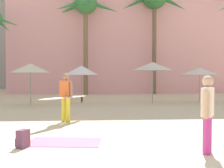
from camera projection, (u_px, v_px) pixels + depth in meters
ground at (94, 166)px, 5.36m from camera, size 120.00×120.00×0.00m
hotel_pink at (124, 0)px, 31.45m from camera, size 22.20×10.21×19.71m
palm_tree_far_left at (154, 2)px, 25.67m from camera, size 5.76×5.90×9.70m
palm_tree_far_right at (85, 9)px, 25.01m from camera, size 5.54×5.57×8.88m
cafe_umbrella_0 at (153, 66)px, 17.55m from camera, size 2.46×2.46×2.48m
cafe_umbrella_2 at (81, 70)px, 17.06m from camera, size 2.00×2.00×2.25m
cafe_umbrella_5 at (31, 68)px, 16.05m from camera, size 2.20×2.20×2.34m
cafe_umbrella_6 at (200, 71)px, 17.71m from camera, size 2.26×2.26×2.14m
beach_towel at (64, 142)px, 7.25m from camera, size 1.91×1.24×0.01m
backpack at (23, 139)px, 6.69m from camera, size 0.33×0.35×0.42m
person_far_right at (66, 96)px, 10.23m from camera, size 1.66×2.67×1.74m
person_mid_right at (207, 111)px, 6.18m from camera, size 0.39×0.57×1.67m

